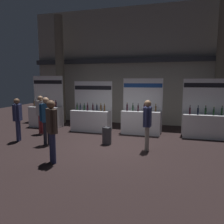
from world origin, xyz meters
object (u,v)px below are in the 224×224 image
trash_bin (107,136)px  visitor_1 (46,117)px  exhibitor_booth_0 (46,114)px  visitor_4 (41,112)px  visitor_3 (147,121)px  visitor_5 (18,116)px  exhibitor_booth_2 (141,120)px  exhibitor_booth_3 (205,123)px  visitor_0 (52,126)px  exhibitor_booth_1 (91,118)px

trash_bin → visitor_1: size_ratio=0.37×
exhibitor_booth_0 → visitor_4: 1.51m
visitor_3 → visitor_4: (-4.73, 1.06, -0.03)m
exhibitor_booth_0 → trash_bin: (3.84, -2.08, -0.31)m
trash_bin → visitor_5: bearing=-170.9°
exhibitor_booth_0 → exhibitor_booth_2: 4.80m
exhibitor_booth_0 → exhibitor_booth_2: exhibitor_booth_0 is taller
exhibitor_booth_3 → visitor_0: size_ratio=1.34×
visitor_0 → visitor_1: size_ratio=1.03×
exhibitor_booth_0 → visitor_5: exhibitor_booth_0 is taller
trash_bin → visitor_4: 3.37m
exhibitor_booth_0 → trash_bin: 4.38m
visitor_4 → visitor_5: bearing=83.5°
exhibitor_booth_1 → visitor_5: bearing=-130.5°
trash_bin → visitor_3: bearing=-11.9°
exhibitor_booth_0 → exhibitor_booth_3: size_ratio=1.06×
exhibitor_booth_3 → visitor_4: (-6.77, -1.26, 0.37)m
exhibitor_booth_1 → visitor_0: size_ratio=1.27×
visitor_4 → exhibitor_booth_3: bearing=-168.6°
trash_bin → visitor_5: (-3.39, -0.54, 0.65)m
visitor_0 → visitor_5: (-2.48, 1.67, -0.09)m
visitor_1 → visitor_5: (-1.32, 0.10, -0.05)m
exhibitor_booth_3 → visitor_0: 6.15m
visitor_0 → visitor_1: (-1.16, 1.56, -0.04)m
trash_bin → visitor_4: visitor_4 is taller
exhibitor_booth_0 → visitor_1: bearing=-57.0°
exhibitor_booth_2 → visitor_5: exhibitor_booth_2 is taller
visitor_3 → visitor_5: visitor_3 is taller
exhibitor_booth_2 → visitor_3: bearing=-76.5°
exhibitor_booth_3 → visitor_3: exhibitor_booth_3 is taller
exhibitor_booth_2 → visitor_4: bearing=-163.8°
exhibitor_booth_3 → visitor_5: 7.40m
visitor_3 → exhibitor_booth_2: bearing=14.9°
visitor_1 → visitor_4: bearing=-79.4°
visitor_1 → visitor_5: bearing=-33.6°
exhibitor_booth_2 → trash_bin: (-0.96, -1.96, -0.29)m
exhibitor_booth_1 → visitor_5: size_ratio=1.38×
exhibitor_booth_1 → visitor_4: (-1.88, -1.12, 0.39)m
visitor_1 → visitor_4: size_ratio=1.04×
exhibitor_booth_0 → exhibitor_booth_1: 2.51m
exhibitor_booth_0 → exhibitor_booth_2: bearing=-1.4°
exhibitor_booth_1 → exhibitor_booth_3: exhibitor_booth_3 is taller
exhibitor_booth_2 → visitor_3: exhibitor_booth_2 is taller
exhibitor_booth_0 → visitor_1: exhibitor_booth_0 is taller
visitor_3 → exhibitor_booth_3: bearing=-39.8°
exhibitor_booth_0 → visitor_3: 5.87m
exhibitor_booth_3 → visitor_5: bearing=-159.9°
visitor_5 → exhibitor_booth_0: bearing=172.4°
exhibitor_booth_2 → visitor_0: size_ratio=1.35×
exhibitor_booth_2 → visitor_0: exhibitor_booth_2 is taller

